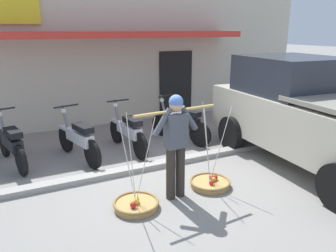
{
  "coord_description": "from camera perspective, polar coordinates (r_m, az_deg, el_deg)",
  "views": [
    {
      "loc": [
        -2.37,
        -4.84,
        2.64
      ],
      "look_at": [
        0.36,
        0.6,
        0.85
      ],
      "focal_mm": 35.36,
      "sensor_mm": 36.0,
      "label": 1
    }
  ],
  "objects": [
    {
      "name": "fruit_basket_left_side",
      "position": [
        5.87,
        7.26,
        -9.66
      ],
      "size": [
        0.71,
        0.71,
        1.45
      ],
      "color": "#B2894C",
      "rests_on": "ground"
    },
    {
      "name": "sidewalk_curb",
      "position": [
        6.56,
        -3.25,
        -6.91
      ],
      "size": [
        20.0,
        0.24,
        0.1
      ],
      "primitive_type": "cube",
      "color": "gray",
      "rests_on": "ground"
    },
    {
      "name": "parked_truck",
      "position": [
        7.08,
        23.61,
        1.87
      ],
      "size": [
        2.4,
        4.81,
        2.1
      ],
      "color": "beige",
      "rests_on": "ground"
    },
    {
      "name": "wooden_crate",
      "position": [
        8.8,
        3.15,
        -0.01
      ],
      "size": [
        0.44,
        0.36,
        0.32
      ],
      "primitive_type": "cube",
      "color": "olive",
      "rests_on": "ground"
    },
    {
      "name": "fruit_vendor",
      "position": [
        5.15,
        1.34,
        -2.47
      ],
      "size": [
        1.42,
        0.22,
        1.7
      ],
      "color": "#2D2823",
      "rests_on": "ground"
    },
    {
      "name": "motorcycle_end_of_row",
      "position": [
        7.98,
        2.27,
        0.47
      ],
      "size": [
        0.78,
        1.73,
        1.09
      ],
      "color": "black",
      "rests_on": "ground"
    },
    {
      "name": "motorcycle_second_in_row",
      "position": [
        7.08,
        -15.17,
        -2.2
      ],
      "size": [
        0.63,
        1.79,
        1.09
      ],
      "color": "black",
      "rests_on": "ground"
    },
    {
      "name": "motorcycle_nearest_shop",
      "position": [
        7.24,
        -25.39,
        -2.83
      ],
      "size": [
        0.59,
        1.8,
        1.09
      ],
      "color": "black",
      "rests_on": "ground"
    },
    {
      "name": "motorcycle_third_in_row",
      "position": [
        7.38,
        -6.92,
        -0.96
      ],
      "size": [
        0.54,
        1.82,
        1.09
      ],
      "color": "black",
      "rests_on": "ground"
    },
    {
      "name": "storefront_building",
      "position": [
        11.89,
        -13.13,
        13.37
      ],
      "size": [
        13.0,
        6.0,
        4.2
      ],
      "color": "beige",
      "rests_on": "ground"
    },
    {
      "name": "ground_plane",
      "position": [
        6.0,
        -0.53,
        -9.72
      ],
      "size": [
        90.0,
        90.0,
        0.0
      ],
      "primitive_type": "plane",
      "color": "gray"
    },
    {
      "name": "fruit_basket_right_side",
      "position": [
        5.21,
        -5.53,
        -13.22
      ],
      "size": [
        0.71,
        0.71,
        1.45
      ],
      "color": "#B2894C",
      "rests_on": "ground"
    }
  ]
}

